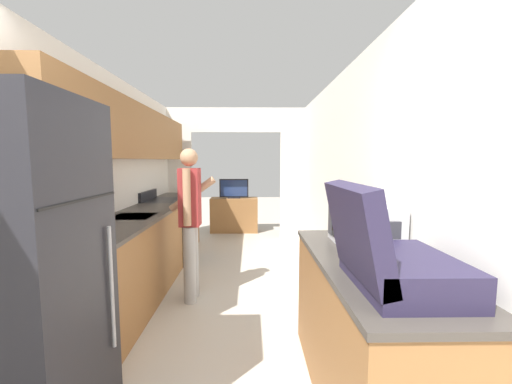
{
  "coord_description": "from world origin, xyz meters",
  "views": [
    {
      "loc": [
        0.28,
        -0.9,
        1.52
      ],
      "look_at": [
        0.33,
        2.45,
        1.18
      ],
      "focal_mm": 22.0,
      "sensor_mm": 36.0,
      "label": 1
    }
  ],
  "objects_px": {
    "television": "(234,189)",
    "tv_cabinet": "(234,215)",
    "refrigerator": "(16,278)",
    "range_oven": "(168,230)",
    "microwave": "(364,225)",
    "suitcase": "(386,257)",
    "person": "(190,220)"
  },
  "relations": [
    {
      "from": "television",
      "to": "suitcase",
      "type": "bearing_deg",
      "value": -79.15
    },
    {
      "from": "range_oven",
      "to": "suitcase",
      "type": "bearing_deg",
      "value": -60.09
    },
    {
      "from": "range_oven",
      "to": "tv_cabinet",
      "type": "distance_m",
      "value": 2.12
    },
    {
      "from": "suitcase",
      "to": "microwave",
      "type": "relative_size",
      "value": 1.26
    },
    {
      "from": "suitcase",
      "to": "tv_cabinet",
      "type": "height_order",
      "value": "suitcase"
    },
    {
      "from": "person",
      "to": "microwave",
      "type": "xyz_separation_m",
      "value": [
        1.45,
        -1.18,
        0.19
      ]
    },
    {
      "from": "refrigerator",
      "to": "tv_cabinet",
      "type": "relative_size",
      "value": 1.85
    },
    {
      "from": "television",
      "to": "range_oven",
      "type": "bearing_deg",
      "value": -115.78
    },
    {
      "from": "range_oven",
      "to": "person",
      "type": "bearing_deg",
      "value": -66.2
    },
    {
      "from": "television",
      "to": "microwave",
      "type": "bearing_deg",
      "value": -75.41
    },
    {
      "from": "refrigerator",
      "to": "range_oven",
      "type": "relative_size",
      "value": 1.73
    },
    {
      "from": "microwave",
      "to": "television",
      "type": "bearing_deg",
      "value": 104.59
    },
    {
      "from": "suitcase",
      "to": "tv_cabinet",
      "type": "relative_size",
      "value": 0.61
    },
    {
      "from": "refrigerator",
      "to": "tv_cabinet",
      "type": "height_order",
      "value": "refrigerator"
    },
    {
      "from": "television",
      "to": "tv_cabinet",
      "type": "bearing_deg",
      "value": 90.0
    },
    {
      "from": "suitcase",
      "to": "tv_cabinet",
      "type": "xyz_separation_m",
      "value": [
        -0.99,
        5.21,
        -0.71
      ]
    },
    {
      "from": "range_oven",
      "to": "television",
      "type": "height_order",
      "value": "television"
    },
    {
      "from": "refrigerator",
      "to": "suitcase",
      "type": "distance_m",
      "value": 1.85
    },
    {
      "from": "range_oven",
      "to": "suitcase",
      "type": "xyz_separation_m",
      "value": [
        1.89,
        -3.29,
        0.6
      ]
    },
    {
      "from": "refrigerator",
      "to": "person",
      "type": "height_order",
      "value": "refrigerator"
    },
    {
      "from": "person",
      "to": "suitcase",
      "type": "distance_m",
      "value": 2.32
    },
    {
      "from": "range_oven",
      "to": "suitcase",
      "type": "distance_m",
      "value": 3.85
    },
    {
      "from": "range_oven",
      "to": "person",
      "type": "xyz_separation_m",
      "value": [
        0.61,
        -1.38,
        0.41
      ]
    },
    {
      "from": "refrigerator",
      "to": "microwave",
      "type": "height_order",
      "value": "refrigerator"
    },
    {
      "from": "range_oven",
      "to": "television",
      "type": "bearing_deg",
      "value": 64.22
    },
    {
      "from": "microwave",
      "to": "tv_cabinet",
      "type": "relative_size",
      "value": 0.49
    },
    {
      "from": "person",
      "to": "refrigerator",
      "type": "bearing_deg",
      "value": 163.53
    },
    {
      "from": "range_oven",
      "to": "television",
      "type": "xyz_separation_m",
      "value": [
        0.9,
        1.87,
        0.46
      ]
    },
    {
      "from": "range_oven",
      "to": "microwave",
      "type": "distance_m",
      "value": 3.33
    },
    {
      "from": "suitcase",
      "to": "microwave",
      "type": "bearing_deg",
      "value": 77.63
    },
    {
      "from": "refrigerator",
      "to": "suitcase",
      "type": "relative_size",
      "value": 3.03
    },
    {
      "from": "person",
      "to": "tv_cabinet",
      "type": "height_order",
      "value": "person"
    }
  ]
}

